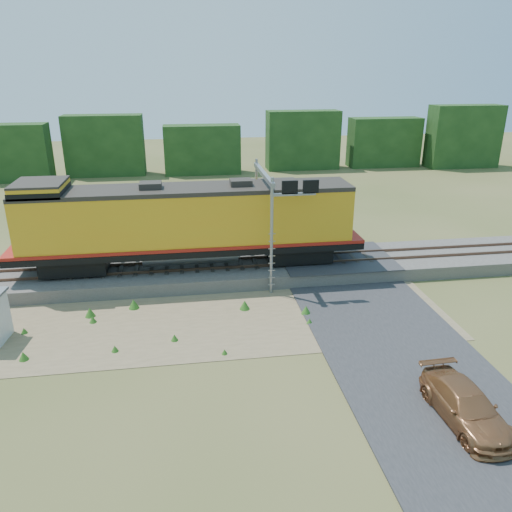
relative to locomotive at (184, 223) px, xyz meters
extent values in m
plane|color=#475123|center=(2.43, -6.00, -3.59)|extent=(140.00, 140.00, 0.00)
cube|color=slate|center=(2.43, 0.00, -3.19)|extent=(70.00, 5.00, 0.80)
cube|color=brown|center=(2.43, -0.72, -2.71)|extent=(70.00, 0.10, 0.16)
cube|color=brown|center=(2.43, 0.72, -2.71)|extent=(70.00, 0.10, 0.16)
cube|color=#8C7754|center=(0.43, -5.50, -3.58)|extent=(26.00, 8.00, 0.03)
cube|color=#38383A|center=(9.43, 0.00, -2.76)|extent=(7.00, 5.20, 0.06)
cube|color=#38383A|center=(9.43, 16.00, -3.55)|extent=(7.00, 24.00, 0.08)
cube|color=#183613|center=(2.43, 32.00, -0.34)|extent=(36.00, 3.00, 6.50)
cube|color=#183613|center=(42.43, 32.00, -0.59)|extent=(50.00, 3.00, 6.00)
cube|color=black|center=(-6.42, 0.00, -2.17)|extent=(3.72, 2.38, 0.93)
cube|color=black|center=(7.03, 0.00, -2.17)|extent=(3.72, 2.38, 0.93)
cube|color=black|center=(0.30, 0.00, -1.52)|extent=(20.69, 3.10, 0.37)
cylinder|color=gray|center=(0.30, 0.00, -2.01)|extent=(5.69, 1.24, 1.24)
cube|color=gold|center=(0.30, 0.00, 0.27)|extent=(19.14, 3.00, 3.21)
cube|color=maroon|center=(0.30, 0.00, -1.21)|extent=(20.69, 3.16, 0.19)
cube|color=#28231E|center=(0.30, 0.00, 2.00)|extent=(19.14, 3.05, 0.25)
cube|color=gold|center=(-7.77, 0.00, 2.24)|extent=(2.69, 3.00, 0.72)
cube|color=#28231E|center=(-7.77, 0.00, 2.64)|extent=(2.69, 3.05, 0.12)
cube|color=black|center=(-7.77, 0.00, 2.19)|extent=(2.74, 3.05, 0.36)
cube|color=maroon|center=(-9.32, 0.00, -0.09)|extent=(0.10, 2.07, 1.24)
cube|color=#28231E|center=(-1.77, 0.00, 2.24)|extent=(1.24, 1.03, 0.47)
cube|color=#28231E|center=(3.40, 0.00, 2.24)|extent=(1.24, 1.03, 0.47)
cylinder|color=gray|center=(4.75, -2.80, -0.23)|extent=(0.17, 0.17, 6.73)
cylinder|color=gray|center=(4.75, 2.80, -0.23)|extent=(0.17, 0.17, 6.73)
cube|color=gray|center=(4.75, 0.00, 2.76)|extent=(0.24, 6.20, 0.24)
cube|color=gray|center=(5.90, -2.80, 2.18)|extent=(2.50, 0.14, 0.14)
cube|color=black|center=(5.71, -2.80, 2.56)|extent=(0.87, 0.14, 0.72)
cube|color=black|center=(6.86, -2.80, 2.56)|extent=(0.87, 0.14, 0.72)
imported|color=#9D623A|center=(9.82, -14.76, -2.94)|extent=(1.98, 4.55, 1.30)
camera|label=1|loc=(0.05, -28.46, 8.62)|focal=35.00mm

